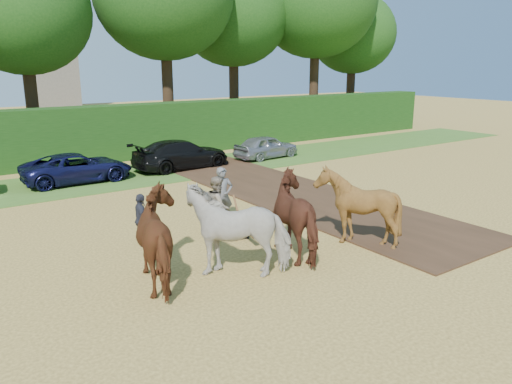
% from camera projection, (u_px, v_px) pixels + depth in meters
% --- Properties ---
extents(ground, '(120.00, 120.00, 0.00)m').
position_uv_depth(ground, '(407.00, 253.00, 14.14)').
color(ground, gold).
rests_on(ground, ground).
extents(earth_strip, '(4.50, 17.00, 0.05)m').
position_uv_depth(earth_strip, '(292.00, 193.00, 20.51)').
color(earth_strip, '#472D1C').
rests_on(earth_strip, ground).
extents(grass_verge, '(50.00, 5.00, 0.03)m').
position_uv_depth(grass_verge, '(181.00, 169.00, 25.21)').
color(grass_verge, '#38601E').
rests_on(grass_verge, ground).
extents(hedgerow, '(46.00, 1.60, 3.00)m').
position_uv_depth(hedgerow, '(144.00, 130.00, 28.41)').
color(hedgerow, '#14380F').
rests_on(hedgerow, ground).
extents(spectator_near, '(1.06, 1.13, 1.85)m').
position_uv_depth(spectator_near, '(218.00, 206.00, 15.48)').
color(spectator_near, tan).
rests_on(spectator_near, ground).
extents(spectator_far, '(0.53, 0.97, 1.57)m').
position_uv_depth(spectator_far, '(141.00, 220.00, 14.52)').
color(spectator_far, '#282A36').
rests_on(spectator_far, ground).
extents(plough_team, '(7.80, 5.43, 2.28)m').
position_uv_depth(plough_team, '(270.00, 220.00, 13.33)').
color(plough_team, '#5B2716').
rests_on(plough_team, ground).
extents(parked_cars, '(24.81, 2.48, 1.48)m').
position_uv_depth(parked_cars, '(92.00, 165.00, 22.79)').
color(parked_cars, silver).
rests_on(parked_cars, ground).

